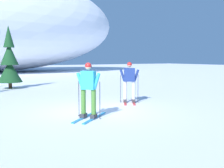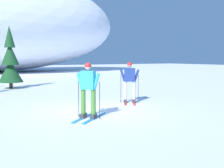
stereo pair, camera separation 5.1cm
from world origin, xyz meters
TOP-DOWN VIEW (x-y plane):
  - ground_plane at (0.00, 0.00)m, footprint 120.00×120.00m
  - skier_navy_jacket at (2.10, 0.88)m, footprint 1.25×1.60m
  - skier_cyan_jacket at (-0.73, -0.94)m, footprint 1.63×1.47m
  - pine_tree_far_right at (-1.18, 9.16)m, footprint 1.51×1.51m

SIDE VIEW (x-z plane):
  - ground_plane at x=0.00m, z-range 0.00..0.00m
  - skier_navy_jacket at x=2.10m, z-range 0.06..1.79m
  - skier_cyan_jacket at x=-0.73m, z-range 0.05..1.81m
  - pine_tree_far_right at x=-1.18m, z-range -0.32..3.58m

